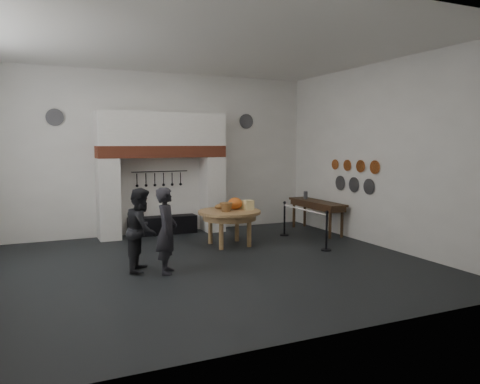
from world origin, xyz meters
name	(u,v)px	position (x,y,z in m)	size (l,w,h in m)	color
floor	(210,265)	(0.00, 0.00, 0.00)	(9.00, 8.00, 0.02)	black
ceiling	(208,44)	(0.00, 0.00, 4.50)	(9.00, 8.00, 0.02)	silver
wall_back	(159,154)	(0.00, 4.00, 2.25)	(9.00, 0.02, 4.50)	white
wall_front	(320,167)	(0.00, -4.00, 2.25)	(9.00, 0.02, 4.50)	white
wall_right	(382,155)	(4.50, 0.00, 2.25)	(0.02, 8.00, 4.50)	white
chimney_pier_left	(108,199)	(-1.48, 3.65, 1.07)	(0.55, 0.70, 2.15)	silver
chimney_pier_right	(213,194)	(1.48, 3.65, 1.07)	(0.55, 0.70, 2.15)	silver
hearth_brick_band	(162,152)	(0.00, 3.65, 2.31)	(3.50, 0.72, 0.32)	#9E442B
chimney_hood	(162,129)	(0.00, 3.65, 2.92)	(3.50, 0.70, 0.90)	silver
iron_range	(163,225)	(0.00, 3.72, 0.25)	(1.90, 0.45, 0.50)	black
utensil_rail	(160,171)	(0.00, 3.92, 1.75)	(0.02, 0.02, 1.60)	black
work_table	(229,212)	(1.14, 1.62, 0.84)	(1.56, 1.56, 0.07)	#A9824F
pumpkin	(235,203)	(1.34, 1.72, 1.03)	(0.36, 0.36, 0.31)	#D94D1E
cheese_block_big	(248,205)	(1.64, 1.57, 0.99)	(0.22, 0.22, 0.24)	#F4DE91
cheese_block_small	(243,204)	(1.62, 1.87, 0.97)	(0.18, 0.18, 0.20)	#D1CF7D
wicker_basket	(226,207)	(0.99, 1.47, 0.98)	(0.32, 0.32, 0.22)	#9A6338
bread_loaf	(220,206)	(1.04, 1.97, 0.94)	(0.31, 0.18, 0.13)	olive
visitor_near	(167,231)	(-0.96, -0.19, 0.85)	(0.62, 0.41, 1.69)	#222127
visitor_far	(142,229)	(-1.36, 0.21, 0.83)	(0.81, 0.63, 1.66)	black
side_table	(317,202)	(4.10, 2.19, 0.87)	(0.55, 2.20, 0.06)	#3B2415
pewter_jug	(306,195)	(4.10, 2.79, 1.01)	(0.12, 0.12, 0.22)	#504F54
copper_pan_a	(375,167)	(4.46, 0.20, 1.95)	(0.34, 0.34, 0.03)	#C6662D
copper_pan_b	(360,166)	(4.46, 0.75, 1.95)	(0.32, 0.32, 0.03)	#C6662D
copper_pan_c	(347,165)	(4.46, 1.30, 1.95)	(0.30, 0.30, 0.03)	#C6662D
copper_pan_d	(335,164)	(4.46, 1.85, 1.95)	(0.28, 0.28, 0.03)	#C6662D
pewter_plate_left	(369,187)	(4.46, 0.40, 1.45)	(0.40, 0.40, 0.03)	#4C4C51
pewter_plate_mid	(354,185)	(4.46, 1.00, 1.45)	(0.40, 0.40, 0.03)	#4C4C51
pewter_plate_right	(340,183)	(4.46, 1.60, 1.45)	(0.40, 0.40, 0.03)	#4C4C51
pewter_plate_back_left	(55,117)	(-2.70, 3.96, 3.20)	(0.44, 0.44, 0.03)	#4C4C51
pewter_plate_back_right	(246,121)	(2.70, 3.96, 3.20)	(0.44, 0.44, 0.03)	#4C4C51
barrier_post_near	(327,232)	(3.01, 0.13, 0.45)	(0.05, 0.05, 0.90)	black
barrier_post_far	(284,219)	(3.01, 2.13, 0.45)	(0.05, 0.05, 0.90)	black
barrier_rope	(304,210)	(3.01, 1.13, 0.85)	(0.04, 0.04, 2.00)	white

